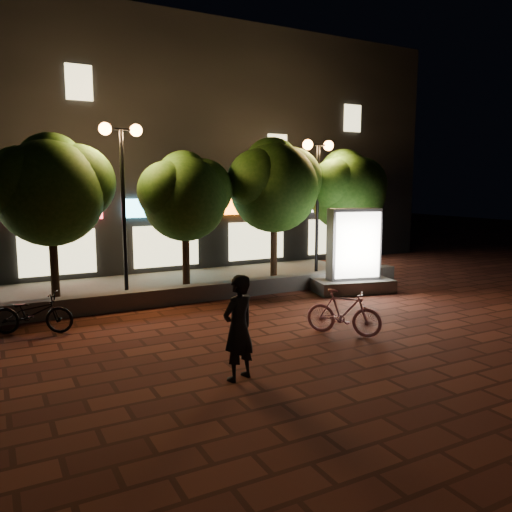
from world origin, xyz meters
TOP-DOWN VIEW (x-y plane):
  - ground at (0.00, 0.00)m, footprint 80.00×80.00m
  - retaining_wall at (0.00, 4.00)m, footprint 16.00×0.45m
  - sidewalk at (0.00, 6.50)m, footprint 16.00×5.00m
  - building_block at (-0.01, 12.99)m, footprint 28.00×8.12m
  - tree_left at (-3.45, 5.46)m, footprint 3.60×3.00m
  - tree_mid at (0.55, 5.46)m, footprint 3.24×2.70m
  - tree_right at (3.86, 5.46)m, footprint 3.72×3.10m
  - tree_far_right at (7.05, 5.46)m, footprint 3.48×2.90m
  - street_lamp_left at (-1.50, 5.20)m, footprint 1.26×0.36m
  - street_lamp_right at (5.50, 5.20)m, footprint 1.26×0.36m
  - ad_kiosk at (5.30, 2.83)m, footprint 2.75×1.82m
  - scooter_pink at (2.10, -0.81)m, footprint 1.50×1.71m
  - rider at (-1.26, -2.08)m, footprint 0.82×0.67m
  - scooter_parked at (-4.31, 2.73)m, footprint 1.97×1.35m

SIDE VIEW (x-z plane):
  - ground at x=0.00m, z-range 0.00..0.00m
  - sidewalk at x=0.00m, z-range 0.00..0.08m
  - retaining_wall at x=0.00m, z-range 0.00..0.50m
  - scooter_parked at x=-4.31m, z-range 0.00..0.98m
  - scooter_pink at x=2.10m, z-range 0.00..1.07m
  - rider at x=-1.26m, z-range 0.00..1.92m
  - ad_kiosk at x=5.30m, z-range -0.26..2.47m
  - tree_mid at x=0.55m, z-range 0.97..5.47m
  - tree_far_right at x=7.05m, z-range 0.99..5.75m
  - tree_left at x=-3.45m, z-range 1.00..5.89m
  - tree_right at x=3.86m, z-range 1.03..6.10m
  - street_lamp_right at x=5.50m, z-range 1.40..6.38m
  - street_lamp_left at x=-1.50m, z-range 1.44..6.62m
  - building_block at x=-0.01m, z-range -0.65..10.65m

